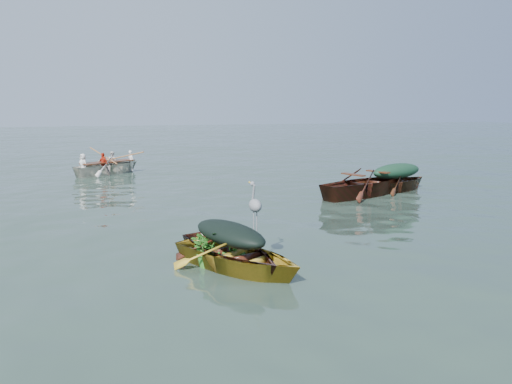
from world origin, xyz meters
TOP-DOWN VIEW (x-y plane):
  - ground at (0.00, 0.00)m, footprint 140.00×140.00m
  - yellow_dinghy at (-2.50, -2.80)m, footprint 2.98×3.57m
  - dark_covered_boat at (-2.55, -2.48)m, footprint 2.34×3.74m
  - green_tarp_boat at (4.99, 3.55)m, footprint 4.32×2.51m
  - open_wooden_boat at (3.50, 3.06)m, footprint 5.20×3.09m
  - rowed_boat at (-4.20, 11.19)m, footprint 4.31×3.50m
  - dark_tarp_cover at (-2.55, -2.48)m, footprint 1.29×2.06m
  - green_tarp_cover at (4.99, 3.55)m, footprint 2.37×1.38m
  - thwart_benches at (3.50, 3.06)m, footprint 2.65×1.69m
  - heron at (-2.06, -2.46)m, footprint 0.45×0.49m
  - dinghy_weeds at (-2.77, -2.32)m, footprint 1.07×1.13m
  - rowers at (-4.20, 11.19)m, footprint 3.17×2.67m
  - oars at (-4.20, 11.19)m, footprint 1.95×2.49m

SIDE VIEW (x-z plane):
  - ground at x=0.00m, z-range 0.00..0.00m
  - yellow_dinghy at x=-2.50m, z-range -0.45..0.45m
  - dark_covered_boat at x=-2.55m, z-range -0.43..0.43m
  - green_tarp_boat at x=4.99m, z-range -0.47..0.47m
  - open_wooden_boat at x=3.50m, z-range -0.60..0.60m
  - rowed_boat at x=-4.20m, z-range -0.52..0.52m
  - oars at x=-4.20m, z-range 0.52..0.58m
  - thwart_benches at x=3.50m, z-range 0.60..0.64m
  - dark_tarp_cover at x=-2.55m, z-range 0.43..0.83m
  - green_tarp_cover at x=4.99m, z-range 0.47..0.99m
  - dinghy_weeds at x=-2.77m, z-range 0.45..1.05m
  - rowers at x=-4.20m, z-range 0.52..1.28m
  - heron at x=-2.06m, z-range 0.45..1.37m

